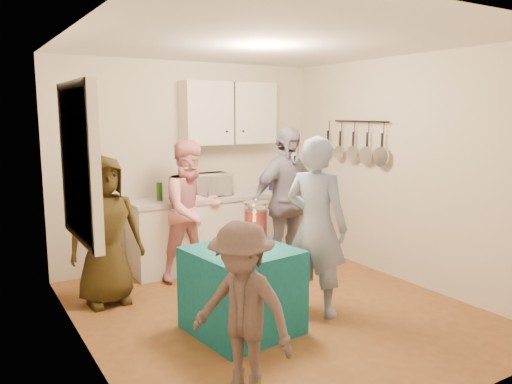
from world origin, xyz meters
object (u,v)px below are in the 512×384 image
woman_back_center (192,210)px  child_near_left (242,310)px  party_table (242,290)px  woman_back_right (286,201)px  microwave (210,185)px  woman_back_left (105,231)px  punch_jar (256,221)px  man_birthday (316,227)px  counter (215,231)px

woman_back_center → child_near_left: woman_back_center is taller
party_table → woman_back_center: bearing=81.8°
party_table → woman_back_right: bearing=42.1°
microwave → woman_back_left: size_ratio=0.33×
party_table → woman_back_left: bearing=123.4°
woman_back_right → child_near_left: size_ratio=1.45×
party_table → punch_jar: size_ratio=2.50×
punch_jar → woman_back_right: bearing=42.6°
man_birthday → woman_back_right: woman_back_right is taller
punch_jar → woman_back_center: size_ratio=0.21×
party_table → counter: bearing=69.9°
microwave → party_table: (-0.65, -1.95, -0.67)m
woman_back_left → counter: bearing=20.4°
woman_back_center → child_near_left: 2.60m
party_table → microwave: bearing=71.7°
punch_jar → woman_back_right: woman_back_right is taller
punch_jar → child_near_left: (-0.81, -1.16, -0.31)m
woman_back_right → child_near_left: bearing=-140.8°
microwave → child_near_left: 3.11m
counter → man_birthday: bearing=-87.2°
man_birthday → woman_back_center: 1.70m
woman_back_center → woman_back_right: 1.13m
woman_back_right → counter: bearing=114.4°
counter → child_near_left: child_near_left is taller
microwave → woman_back_left: 1.66m
man_birthday → woman_back_left: (-1.67, 1.32, -0.10)m
microwave → woman_back_left: (-1.51, -0.65, -0.28)m
counter → woman_back_center: size_ratio=1.34×
punch_jar → child_near_left: size_ratio=0.27×
woman_back_right → child_near_left: (-1.78, -2.05, -0.28)m
woman_back_left → woman_back_right: woman_back_right is taller
counter → party_table: counter is taller
woman_back_left → woman_back_center: 1.12m
man_birthday → child_near_left: (-1.33, -0.88, -0.25)m
party_table → child_near_left: 1.07m
woman_back_center → microwave: bearing=31.1°
microwave → woman_back_right: 1.03m
counter → microwave: size_ratio=4.31×
punch_jar → child_near_left: 1.45m
man_birthday → woman_back_right: 1.25m
party_table → man_birthday: 0.95m
punch_jar → woman_back_left: (-1.16, 1.05, -0.16)m
woman_back_center → child_near_left: bearing=-117.2°
punch_jar → woman_back_left: bearing=137.8°
microwave → counter: bearing=-2.7°
microwave → child_near_left: size_ratio=0.41×
child_near_left → punch_jar: bearing=118.9°
microwave → woman_back_center: (-0.42, -0.37, -0.23)m
man_birthday → punch_jar: bearing=35.9°
woman_back_center → woman_back_right: woman_back_right is taller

